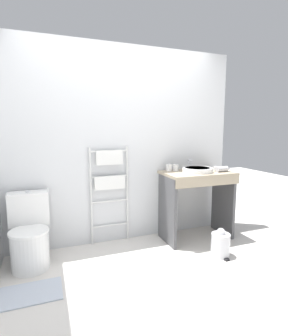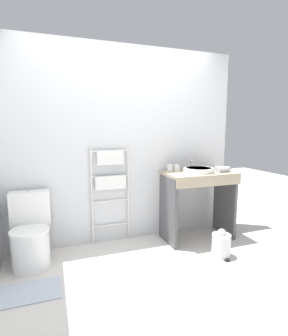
{
  "view_description": "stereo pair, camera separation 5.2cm",
  "coord_description": "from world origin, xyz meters",
  "px_view_note": "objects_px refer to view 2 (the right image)",
  "views": [
    {
      "loc": [
        -0.91,
        -1.91,
        1.45
      ],
      "look_at": [
        0.04,
        0.6,
        1.04
      ],
      "focal_mm": 28.0,
      "sensor_mm": 36.0,
      "label": 1
    },
    {
      "loc": [
        -0.86,
        -1.93,
        1.45
      ],
      "look_at": [
        0.04,
        0.6,
        1.04
      ],
      "focal_mm": 28.0,
      "sensor_mm": 36.0,
      "label": 2
    }
  ],
  "objects_px": {
    "toilet": "(31,235)",
    "hair_dryer": "(224,169)",
    "cup_near_wall": "(170,168)",
    "cup_near_edge": "(177,168)",
    "trash_bin": "(221,245)",
    "towel_radiator": "(111,178)",
    "sink_basin": "(199,170)"
  },
  "relations": [
    {
      "from": "cup_near_edge",
      "to": "trash_bin",
      "type": "height_order",
      "value": "cup_near_edge"
    },
    {
      "from": "trash_bin",
      "to": "hair_dryer",
      "type": "bearing_deg",
      "value": 54.33
    },
    {
      "from": "towel_radiator",
      "to": "hair_dryer",
      "type": "xyz_separation_m",
      "value": [
        1.41,
        -0.35,
        0.09
      ]
    },
    {
      "from": "sink_basin",
      "to": "cup_near_edge",
      "type": "bearing_deg",
      "value": 139.94
    },
    {
      "from": "cup_near_wall",
      "to": "hair_dryer",
      "type": "bearing_deg",
      "value": -25.46
    },
    {
      "from": "toilet",
      "to": "cup_near_wall",
      "type": "xyz_separation_m",
      "value": [
        1.72,
        0.2,
        0.62
      ]
    },
    {
      "from": "towel_radiator",
      "to": "cup_near_edge",
      "type": "bearing_deg",
      "value": -5.61
    },
    {
      "from": "towel_radiator",
      "to": "hair_dryer",
      "type": "height_order",
      "value": "towel_radiator"
    },
    {
      "from": "toilet",
      "to": "hair_dryer",
      "type": "bearing_deg",
      "value": -2.41
    },
    {
      "from": "towel_radiator",
      "to": "sink_basin",
      "type": "height_order",
      "value": "towel_radiator"
    },
    {
      "from": "cup_near_edge",
      "to": "trash_bin",
      "type": "relative_size",
      "value": 0.26
    },
    {
      "from": "towel_radiator",
      "to": "cup_near_wall",
      "type": "bearing_deg",
      "value": -4.17
    },
    {
      "from": "towel_radiator",
      "to": "toilet",
      "type": "bearing_deg",
      "value": -164.71
    },
    {
      "from": "trash_bin",
      "to": "cup_near_edge",
      "type": "bearing_deg",
      "value": 106.65
    },
    {
      "from": "sink_basin",
      "to": "hair_dryer",
      "type": "height_order",
      "value": "hair_dryer"
    },
    {
      "from": "cup_near_wall",
      "to": "toilet",
      "type": "bearing_deg",
      "value": -173.45
    },
    {
      "from": "toilet",
      "to": "cup_near_edge",
      "type": "relative_size",
      "value": 9.05
    },
    {
      "from": "toilet",
      "to": "trash_bin",
      "type": "height_order",
      "value": "toilet"
    },
    {
      "from": "toilet",
      "to": "cup_near_wall",
      "type": "relative_size",
      "value": 8.52
    },
    {
      "from": "toilet",
      "to": "towel_radiator",
      "type": "distance_m",
      "value": 1.1
    },
    {
      "from": "cup_near_edge",
      "to": "toilet",
      "type": "bearing_deg",
      "value": -174.66
    },
    {
      "from": "cup_near_wall",
      "to": "trash_bin",
      "type": "relative_size",
      "value": 0.27
    },
    {
      "from": "cup_near_wall",
      "to": "hair_dryer",
      "type": "relative_size",
      "value": 0.44
    },
    {
      "from": "cup_near_edge",
      "to": "hair_dryer",
      "type": "height_order",
      "value": "cup_near_edge"
    },
    {
      "from": "toilet",
      "to": "towel_radiator",
      "type": "xyz_separation_m",
      "value": [
        0.93,
        0.26,
        0.51
      ]
    },
    {
      "from": "sink_basin",
      "to": "trash_bin",
      "type": "bearing_deg",
      "value": -90.24
    },
    {
      "from": "toilet",
      "to": "hair_dryer",
      "type": "xyz_separation_m",
      "value": [
        2.34,
        -0.1,
        0.61
      ]
    },
    {
      "from": "toilet",
      "to": "sink_basin",
      "type": "relative_size",
      "value": 1.99
    },
    {
      "from": "sink_basin",
      "to": "towel_radiator",
      "type": "bearing_deg",
      "value": 166.21
    },
    {
      "from": "sink_basin",
      "to": "hair_dryer",
      "type": "xyz_separation_m",
      "value": [
        0.32,
        -0.09,
        0.01
      ]
    },
    {
      "from": "toilet",
      "to": "trash_bin",
      "type": "distance_m",
      "value": 2.1
    },
    {
      "from": "hair_dryer",
      "to": "sink_basin",
      "type": "bearing_deg",
      "value": 164.97
    }
  ]
}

